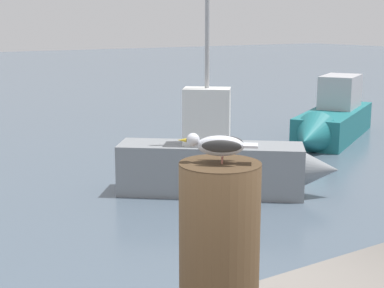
{
  "coord_description": "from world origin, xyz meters",
  "views": [
    {
      "loc": [
        -1.96,
        -2.79,
        3.18
      ],
      "look_at": [
        -0.33,
        -0.29,
        2.55
      ],
      "focal_mm": 55.16,
      "sensor_mm": 36.0,
      "label": 1
    }
  ],
  "objects_px": {
    "seagull": "(219,145)",
    "boat_grey": "(225,163)",
    "boat_teal": "(331,120)",
    "mooring_post": "(219,260)"
  },
  "relations": [
    {
      "from": "seagull",
      "to": "boat_teal",
      "type": "xyz_separation_m",
      "value": [
        10.06,
        8.81,
        -2.04
      ]
    },
    {
      "from": "boat_teal",
      "to": "boat_grey",
      "type": "distance_m",
      "value": 5.92
    },
    {
      "from": "mooring_post",
      "to": "boat_teal",
      "type": "bearing_deg",
      "value": 41.24
    },
    {
      "from": "mooring_post",
      "to": "boat_grey",
      "type": "height_order",
      "value": "boat_grey"
    },
    {
      "from": "seagull",
      "to": "boat_grey",
      "type": "bearing_deg",
      "value": 53.41
    },
    {
      "from": "mooring_post",
      "to": "boat_grey",
      "type": "xyz_separation_m",
      "value": [
        4.69,
        6.33,
        -1.4
      ]
    },
    {
      "from": "seagull",
      "to": "boat_teal",
      "type": "bearing_deg",
      "value": 41.21
    },
    {
      "from": "seagull",
      "to": "boat_teal",
      "type": "relative_size",
      "value": 0.07
    },
    {
      "from": "mooring_post",
      "to": "boat_grey",
      "type": "relative_size",
      "value": 0.26
    },
    {
      "from": "boat_grey",
      "to": "seagull",
      "type": "bearing_deg",
      "value": -126.59
    }
  ]
}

